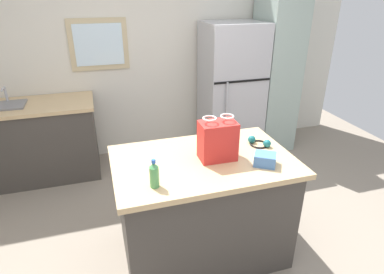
% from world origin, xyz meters
% --- Properties ---
extents(ground, '(6.55, 6.55, 0.00)m').
position_xyz_m(ground, '(0.00, 0.00, 0.00)').
color(ground, gray).
extents(back_wall, '(5.46, 0.13, 2.79)m').
position_xyz_m(back_wall, '(-0.01, 2.22, 1.39)').
color(back_wall, silver).
rests_on(back_wall, ground).
extents(kitchen_island, '(1.36, 0.87, 0.90)m').
position_xyz_m(kitchen_island, '(-0.02, 0.08, 0.45)').
color(kitchen_island, '#423D38').
rests_on(kitchen_island, ground).
extents(refrigerator, '(0.74, 0.67, 1.70)m').
position_xyz_m(refrigerator, '(0.96, 1.83, 0.85)').
color(refrigerator, '#B7B7BC').
rests_on(refrigerator, ground).
extents(tall_cabinet, '(0.48, 0.60, 2.08)m').
position_xyz_m(tall_cabinet, '(1.59, 1.83, 1.04)').
color(tall_cabinet, '#9EB2A8').
rests_on(tall_cabinet, ground).
extents(sink_counter, '(1.42, 0.68, 1.09)m').
position_xyz_m(sink_counter, '(-1.49, 1.82, 0.46)').
color(sink_counter, '#423D38').
rests_on(sink_counter, ground).
extents(shopping_bag, '(0.27, 0.18, 0.34)m').
position_xyz_m(shopping_bag, '(0.08, 0.06, 1.05)').
color(shopping_bag, red).
rests_on(shopping_bag, kitchen_island).
extents(small_box, '(0.20, 0.19, 0.09)m').
position_xyz_m(small_box, '(0.38, -0.13, 0.95)').
color(small_box, '#4775B7').
rests_on(small_box, kitchen_island).
extents(bottle, '(0.06, 0.06, 0.20)m').
position_xyz_m(bottle, '(-0.44, -0.18, 0.99)').
color(bottle, '#4C9956').
rests_on(bottle, kitchen_island).
extents(ear_defenders, '(0.21, 0.21, 0.06)m').
position_xyz_m(ear_defenders, '(0.49, 0.17, 0.93)').
color(ear_defenders, black).
rests_on(ear_defenders, kitchen_island).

